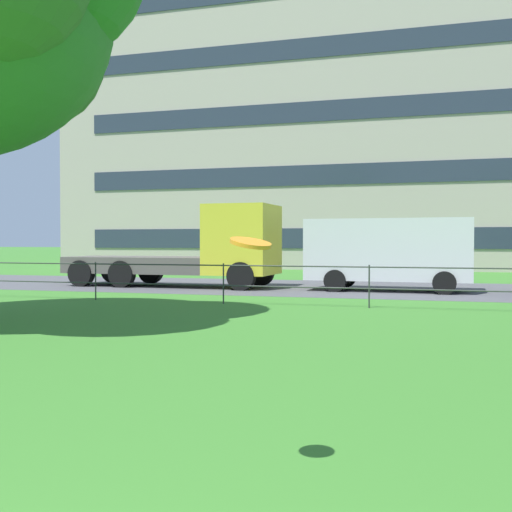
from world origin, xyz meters
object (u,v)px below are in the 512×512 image
object	(u,v)px
frisbee	(251,243)
flatbed_truck_center	(201,251)
apartment_building_background	(321,128)
panel_van_right	(389,250)

from	to	relation	value
frisbee	flatbed_truck_center	bearing A→B (deg)	112.48
flatbed_truck_center	apartment_building_background	size ratio (longest dim) A/B	0.24
apartment_building_background	panel_van_right	bearing A→B (deg)	-73.54
frisbee	panel_van_right	world-z (taller)	panel_van_right
frisbee	flatbed_truck_center	size ratio (longest dim) A/B	0.05
flatbed_truck_center	apartment_building_background	bearing A→B (deg)	88.46
panel_van_right	apartment_building_background	distance (m)	21.52
frisbee	apartment_building_background	distance (m)	36.49
frisbee	apartment_building_background	bearing A→B (deg)	99.70
apartment_building_background	flatbed_truck_center	bearing A→B (deg)	-91.54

